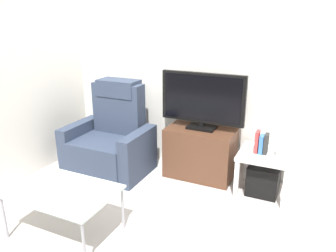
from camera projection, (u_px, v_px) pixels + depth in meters
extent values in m
plane|color=#BCB2AD|center=(171.00, 213.00, 3.22)|extent=(6.40, 6.40, 0.00)
cube|color=silver|center=(212.00, 63.00, 3.77)|extent=(6.40, 0.06, 2.60)
cube|color=silver|center=(12.00, 66.00, 3.55)|extent=(0.06, 4.48, 2.60)
cube|color=#4C2D1E|center=(200.00, 153.00, 3.86)|extent=(0.78, 0.43, 0.59)
cube|color=black|center=(194.00, 150.00, 3.65)|extent=(0.72, 0.02, 0.02)
cube|color=black|center=(196.00, 145.00, 3.68)|extent=(0.34, 0.11, 0.04)
cube|color=black|center=(202.00, 127.00, 3.78)|extent=(0.32, 0.20, 0.03)
cube|color=black|center=(202.00, 124.00, 3.77)|extent=(0.06, 0.04, 0.05)
cube|color=black|center=(203.00, 98.00, 3.67)|extent=(0.96, 0.05, 0.56)
cube|color=black|center=(202.00, 98.00, 3.64)|extent=(0.89, 0.01, 0.51)
cube|color=#2D384C|center=(109.00, 155.00, 4.02)|extent=(0.70, 0.72, 0.42)
cube|color=#2D384C|center=(119.00, 108.00, 4.08)|extent=(0.64, 0.20, 0.62)
cube|color=#2D384C|center=(119.00, 88.00, 4.02)|extent=(0.50, 0.26, 0.20)
cube|color=#2D384C|center=(81.00, 144.00, 4.17)|extent=(0.14, 0.68, 0.56)
cube|color=#2D384C|center=(139.00, 155.00, 3.83)|extent=(0.14, 0.68, 0.56)
cube|color=white|center=(266.00, 154.00, 3.44)|extent=(0.54, 0.54, 0.04)
cube|color=white|center=(236.00, 180.00, 3.40)|extent=(0.04, 0.04, 0.43)
cube|color=white|center=(285.00, 190.00, 3.21)|extent=(0.04, 0.04, 0.43)
cube|color=white|center=(246.00, 162.00, 3.81)|extent=(0.04, 0.04, 0.43)
cube|color=white|center=(290.00, 170.00, 3.62)|extent=(0.04, 0.04, 0.43)
cube|color=black|center=(263.00, 179.00, 3.53)|extent=(0.32, 0.32, 0.32)
cube|color=red|center=(257.00, 142.00, 3.42)|extent=(0.03, 0.11, 0.23)
cube|color=#3366B2|center=(262.00, 144.00, 3.40)|extent=(0.04, 0.12, 0.19)
cube|color=#262626|center=(266.00, 144.00, 3.38)|extent=(0.04, 0.11, 0.21)
cube|color=white|center=(282.00, 143.00, 3.34)|extent=(0.07, 0.20, 0.26)
cube|color=#B2C6C1|center=(62.00, 191.00, 2.80)|extent=(0.90, 0.60, 0.02)
cylinder|color=gray|center=(4.00, 217.00, 2.80)|extent=(0.02, 0.02, 0.41)
cylinder|color=gray|center=(84.00, 245.00, 2.47)|extent=(0.02, 0.02, 0.41)
cylinder|color=gray|center=(51.00, 188.00, 3.26)|extent=(0.02, 0.02, 0.41)
cylinder|color=gray|center=(123.00, 208.00, 2.93)|extent=(0.02, 0.02, 0.41)
cube|color=#B7B7BC|center=(55.00, 182.00, 2.92)|extent=(0.15, 0.16, 0.01)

